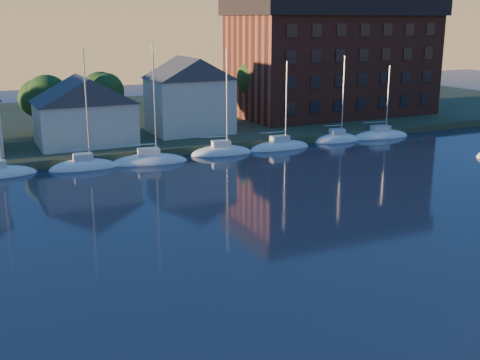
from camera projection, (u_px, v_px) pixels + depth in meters
shoreline_land at (103, 125)px, 90.46m from camera, size 160.00×50.00×2.00m
wooden_dock at (147, 156)px, 70.39m from camera, size 120.00×3.00×1.00m
clubhouse_centre at (84, 110)px, 70.94m from camera, size 11.55×8.40×8.08m
clubhouse_east at (189, 94)px, 78.26m from camera, size 10.50×8.40×9.80m
condo_block at (332, 57)px, 93.23m from camera, size 31.00×17.00×17.40m
tree_line at (135, 84)px, 78.96m from camera, size 93.40×5.40×8.90m
moored_fleet at (120, 164)px, 66.09m from camera, size 79.50×2.40×12.05m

